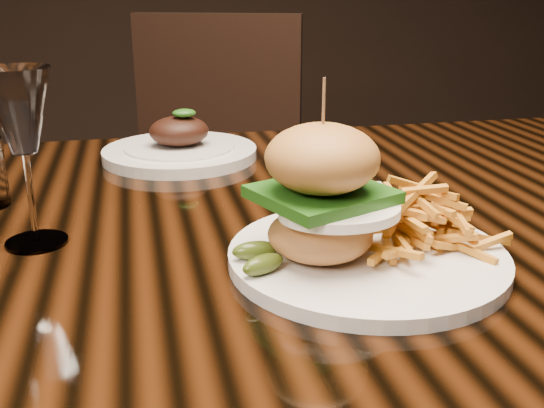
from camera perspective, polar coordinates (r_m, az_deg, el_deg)
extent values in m
cube|color=black|center=(0.83, -2.59, -1.99)|extent=(1.60, 0.90, 0.04)
cube|color=black|center=(1.59, 22.39, -7.34)|extent=(0.06, 0.06, 0.71)
cylinder|color=silver|center=(0.68, 8.51, -4.69)|extent=(0.29, 0.29, 0.01)
ellipsoid|color=#A36C34|center=(0.64, 4.34, -2.75)|extent=(0.11, 0.11, 0.05)
ellipsoid|color=white|center=(0.63, 6.08, -0.68)|extent=(0.12, 0.10, 0.01)
ellipsoid|color=orange|center=(0.63, 8.32, -0.25)|extent=(0.02, 0.02, 0.01)
cube|color=#2A6318|center=(0.63, 4.43, 0.62)|extent=(0.16, 0.15, 0.01)
ellipsoid|color=#A2662C|center=(0.62, 4.52, 4.12)|extent=(0.11, 0.11, 0.07)
cylinder|color=olive|center=(0.61, 4.61, 7.18)|extent=(0.00, 0.00, 0.09)
ellipsoid|color=#2E3C10|center=(0.61, -0.79, -5.41)|extent=(0.05, 0.04, 0.02)
ellipsoid|color=#2E3C10|center=(0.64, -1.54, -4.17)|extent=(0.05, 0.02, 0.02)
cylinder|color=silver|center=(0.79, 8.76, -1.33)|extent=(0.16, 0.16, 0.01)
cube|color=#E2C249|center=(0.79, 9.53, -0.49)|extent=(0.03, 0.03, 0.01)
cube|color=silver|center=(0.80, 7.52, -0.43)|extent=(0.13, 0.06, 0.00)
cube|color=silver|center=(0.78, 7.88, -0.40)|extent=(0.09, 0.09, 0.04)
cylinder|color=white|center=(0.77, -20.32, -3.20)|extent=(0.07, 0.07, 0.00)
cylinder|color=white|center=(0.75, -20.79, 0.55)|extent=(0.01, 0.01, 0.10)
cone|color=white|center=(0.73, -21.69, 7.77)|extent=(0.07, 0.07, 0.09)
cylinder|color=silver|center=(1.08, -8.24, 4.53)|extent=(0.26, 0.26, 0.02)
cylinder|color=silver|center=(1.08, -8.25, 4.64)|extent=(0.18, 0.18, 0.02)
ellipsoid|color=black|center=(1.07, -8.34, 6.49)|extent=(0.10, 0.08, 0.05)
ellipsoid|color=#2A6318|center=(1.05, -7.88, 8.08)|extent=(0.04, 0.03, 0.01)
cube|color=black|center=(1.67, -6.08, -1.07)|extent=(0.59, 0.59, 0.06)
cube|color=black|center=(1.80, -4.78, 8.72)|extent=(0.45, 0.21, 0.50)
cylinder|color=black|center=(1.66, -13.87, -10.33)|extent=(0.04, 0.04, 0.45)
cylinder|color=black|center=(1.57, -0.56, -11.58)|extent=(0.04, 0.04, 0.45)
cylinder|color=black|center=(1.98, -9.93, -5.01)|extent=(0.04, 0.04, 0.45)
cylinder|color=black|center=(1.90, 1.12, -5.73)|extent=(0.04, 0.04, 0.45)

